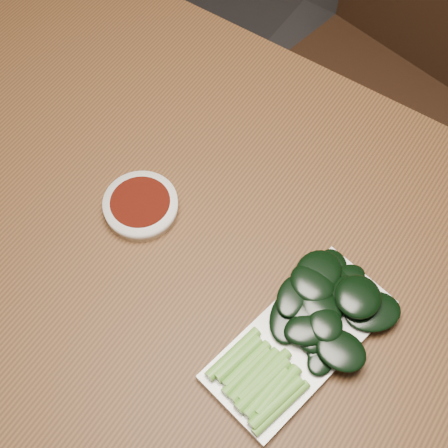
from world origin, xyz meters
TOP-DOWN VIEW (x-y plane):
  - ground at (0.00, 0.00)m, footprint 6.00×6.00m
  - table at (0.00, 0.00)m, footprint 1.40×0.80m
  - chair_far at (-0.04, 0.70)m, footprint 0.51×0.51m
  - sauce_bowl at (-0.15, -0.02)m, footprint 0.11×0.11m
  - serving_plate at (0.16, -0.06)m, footprint 0.18×0.29m
  - gai_lan at (0.17, -0.04)m, footprint 0.19×0.29m

SIDE VIEW (x-z plane):
  - ground at x=0.00m, z-range 0.00..0.00m
  - chair_far at x=-0.04m, z-range 0.04..0.93m
  - table at x=0.00m, z-range 0.30..1.05m
  - serving_plate at x=0.16m, z-range 0.75..0.76m
  - sauce_bowl at x=-0.15m, z-range 0.75..0.78m
  - gai_lan at x=0.17m, z-range 0.76..0.79m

